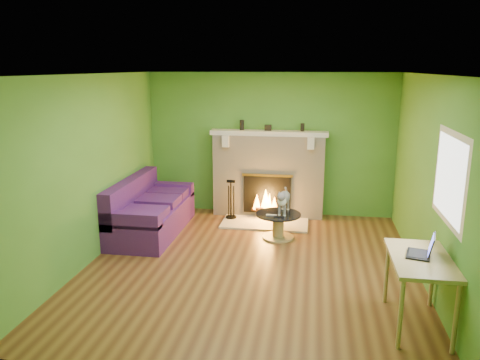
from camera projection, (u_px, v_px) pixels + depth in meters
The scene contains 22 objects.
floor at pixel (251, 266), 6.50m from camera, with size 5.00×5.00×0.00m, color #573119.
ceiling at pixel (252, 74), 5.89m from camera, with size 5.00×5.00×0.00m, color white.
wall_back at pixel (270, 144), 8.59m from camera, with size 5.00×5.00×0.00m, color #44802A.
wall_front at pixel (209, 243), 3.80m from camera, with size 5.00×5.00×0.00m, color #44802A.
wall_left at pixel (92, 169), 6.54m from camera, with size 5.00×5.00×0.00m, color #44802A.
wall_right at pixel (429, 181), 5.84m from camera, with size 5.00×5.00×0.00m, color #44802A.
window_frame at pixel (450, 178), 4.92m from camera, with size 1.20×1.20×0.00m, color silver.
window_pane at pixel (449, 178), 4.93m from camera, with size 1.06×1.06×0.00m, color white.
fireplace at pixel (268, 175), 8.54m from camera, with size 2.10×0.46×1.58m.
hearth at pixel (265, 223), 8.22m from camera, with size 1.50×0.75×0.03m, color beige.
mantel at pixel (269, 133), 8.34m from camera, with size 2.10×0.28×0.08m, color beige.
sofa at pixel (149, 212), 7.74m from camera, with size 0.91×2.02×0.91m.
coffee_table at pixel (278, 224), 7.50m from camera, with size 0.72×0.72×0.41m.
desk at pixel (421, 266), 4.84m from camera, with size 0.61×1.05×0.78m.
cat at pixel (284, 200), 7.45m from camera, with size 0.25×0.67×0.42m, color #5D5D61, non-canonical shape.
remote_silver at pixel (271, 215), 7.36m from camera, with size 0.17×0.04×0.02m, color #939396.
remote_black at pixel (279, 217), 7.29m from camera, with size 0.16×0.04×0.02m, color black.
laptop at pixel (419, 245), 4.85m from camera, with size 0.27×0.31×0.23m, color black, non-canonical shape.
fire_tools at pixel (231, 199), 8.38m from camera, with size 0.19×0.19×0.71m, color black, non-canonical shape.
mantel_vase_left at pixel (242, 125), 8.41m from camera, with size 0.08×0.08×0.18m, color black.
mantel_vase_right at pixel (302, 127), 8.25m from camera, with size 0.07×0.07×0.14m, color black.
mantel_box at pixel (268, 128), 8.35m from camera, with size 0.12×0.08×0.10m, color black.
Camera 1 is at (0.82, -5.98, 2.69)m, focal length 35.00 mm.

